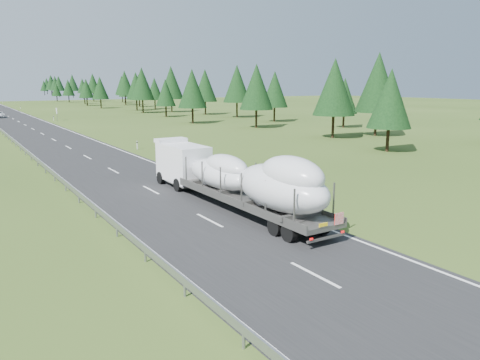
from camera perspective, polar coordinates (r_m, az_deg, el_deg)
ground at (r=26.57m, az=-3.74°, el=-4.96°), size 400.00×400.00×0.00m
road_surface at (r=123.30m, az=-26.45°, el=7.00°), size 10.00×400.00×0.02m
marker_posts at (r=178.58m, az=-26.20°, el=8.29°), size 0.13×350.08×1.00m
highway_sign at (r=104.41m, az=-21.45°, el=7.76°), size 0.08×0.90×2.60m
tree_line_right at (r=159.94m, az=-13.31°, el=11.19°), size 25.99×357.21×12.25m
boat_truck at (r=28.32m, az=-0.28°, el=0.45°), size 3.13×18.41×4.00m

